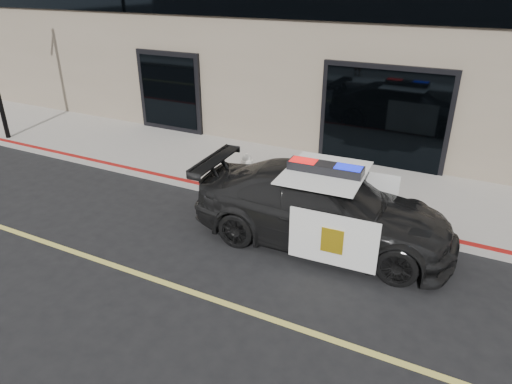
% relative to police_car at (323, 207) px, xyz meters
% --- Properties ---
extents(ground, '(120.00, 120.00, 0.00)m').
position_rel_police_car_xyz_m(ground, '(1.12, -2.61, -0.76)').
color(ground, black).
rests_on(ground, ground).
extents(sidewalk_n, '(60.00, 3.50, 0.15)m').
position_rel_police_car_xyz_m(sidewalk_n, '(1.12, 2.64, -0.68)').
color(sidewalk_n, gray).
rests_on(sidewalk_n, ground).
extents(police_car, '(2.67, 5.38, 1.69)m').
position_rel_police_car_xyz_m(police_car, '(0.00, 0.00, 0.00)').
color(police_car, black).
rests_on(police_car, ground).
extents(fire_hydrant, '(0.35, 0.49, 0.78)m').
position_rel_police_car_xyz_m(fire_hydrant, '(-2.55, 1.57, -0.25)').
color(fire_hydrant, white).
rests_on(fire_hydrant, sidewalk_n).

